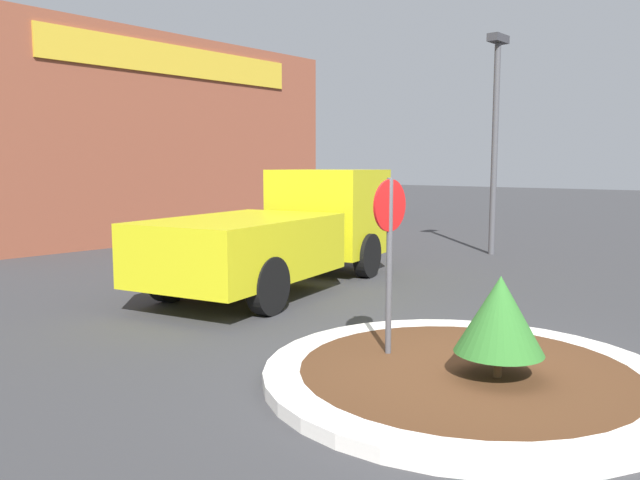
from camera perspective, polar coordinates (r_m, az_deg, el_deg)
The scene contains 7 objects.
ground_plane at distance 7.15m, azimuth 13.16°, elevation -12.50°, with size 120.00×120.00×0.00m, color #38383A.
traffic_island at distance 7.12m, azimuth 13.17°, elevation -11.94°, with size 4.42×4.42×0.15m.
stop_sign at distance 7.23m, azimuth 6.37°, elevation 0.06°, with size 0.60×0.07×2.21m.
island_shrub at distance 6.72m, azimuth 16.11°, elevation -6.57°, with size 0.92×0.92×1.07m.
utility_truck at distance 12.18m, azimuth -3.02°, elevation 0.91°, with size 6.48×3.50×2.26m.
storefront_building at distance 22.58m, azimuth -17.21°, elevation 8.61°, with size 12.67×6.07×6.35m.
light_pole at distance 17.15m, azimuth 15.74°, elevation 10.02°, with size 0.70×0.30×5.69m.
Camera 1 is at (-5.97, -3.16, 2.34)m, focal length 35.00 mm.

